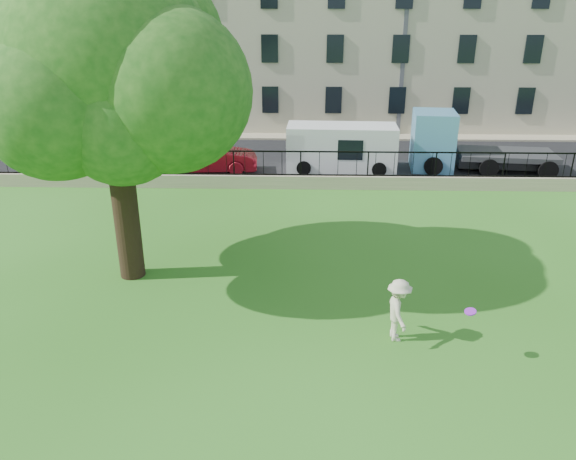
{
  "coord_description": "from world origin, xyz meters",
  "views": [
    {
      "loc": [
        0.09,
        -12.26,
        8.01
      ],
      "look_at": [
        -0.34,
        3.5,
        1.46
      ],
      "focal_mm": 35.0,
      "sensor_mm": 36.0,
      "label": 1
    }
  ],
  "objects_px": {
    "tree": "(104,63)",
    "red_sedan": "(209,157)",
    "white_van": "(341,148)",
    "frisbee": "(470,312)",
    "man": "(398,310)",
    "blue_truck": "(483,142)"
  },
  "relations": [
    {
      "from": "tree",
      "to": "red_sedan",
      "type": "distance_m",
      "value": 12.46
    },
    {
      "from": "tree",
      "to": "frisbee",
      "type": "bearing_deg",
      "value": -24.39
    },
    {
      "from": "frisbee",
      "to": "red_sedan",
      "type": "bearing_deg",
      "value": 119.03
    },
    {
      "from": "red_sedan",
      "to": "frisbee",
      "type": "bearing_deg",
      "value": -155.36
    },
    {
      "from": "white_van",
      "to": "red_sedan",
      "type": "bearing_deg",
      "value": -172.41
    },
    {
      "from": "red_sedan",
      "to": "tree",
      "type": "bearing_deg",
      "value": 171.51
    },
    {
      "from": "red_sedan",
      "to": "blue_truck",
      "type": "relative_size",
      "value": 0.68
    },
    {
      "from": "man",
      "to": "red_sedan",
      "type": "relative_size",
      "value": 0.35
    },
    {
      "from": "tree",
      "to": "man",
      "type": "distance_m",
      "value": 10.15
    },
    {
      "from": "frisbee",
      "to": "blue_truck",
      "type": "height_order",
      "value": "blue_truck"
    },
    {
      "from": "frisbee",
      "to": "tree",
      "type": "bearing_deg",
      "value": 155.61
    },
    {
      "from": "tree",
      "to": "red_sedan",
      "type": "height_order",
      "value": "tree"
    },
    {
      "from": "man",
      "to": "tree",
      "type": "bearing_deg",
      "value": 61.61
    },
    {
      "from": "white_van",
      "to": "frisbee",
      "type": "bearing_deg",
      "value": -80.6
    },
    {
      "from": "man",
      "to": "frisbee",
      "type": "relative_size",
      "value": 6.12
    },
    {
      "from": "frisbee",
      "to": "blue_truck",
      "type": "distance_m",
      "value": 16.78
    },
    {
      "from": "tree",
      "to": "red_sedan",
      "type": "xyz_separation_m",
      "value": [
        0.8,
        11.1,
        -5.6
      ]
    },
    {
      "from": "tree",
      "to": "frisbee",
      "type": "relative_size",
      "value": 35.79
    },
    {
      "from": "frisbee",
      "to": "red_sedan",
      "type": "relative_size",
      "value": 0.06
    },
    {
      "from": "tree",
      "to": "frisbee",
      "type": "distance_m",
      "value": 11.4
    },
    {
      "from": "white_van",
      "to": "blue_truck",
      "type": "relative_size",
      "value": 0.78
    },
    {
      "from": "frisbee",
      "to": "red_sedan",
      "type": "distance_m",
      "value": 17.52
    }
  ]
}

